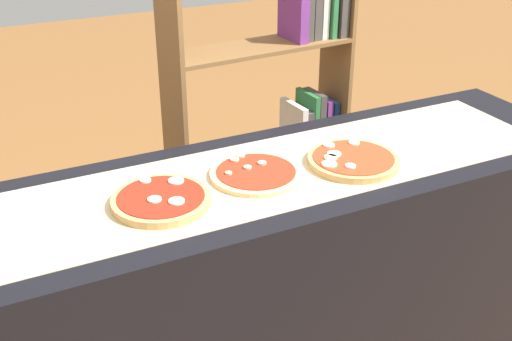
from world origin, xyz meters
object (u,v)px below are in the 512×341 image
(pizza_mozzarella_0, at_px, (161,200))
(pizza_mushroom_1, at_px, (255,173))
(pizza_mozzarella_2, at_px, (353,160))
(bookshelf, at_px, (282,108))

(pizza_mozzarella_0, distance_m, pizza_mushroom_1, 0.31)
(pizza_mozzarella_2, bearing_deg, pizza_mushroom_1, 168.47)
(bookshelf, bearing_deg, pizza_mozzarella_2, -105.50)
(pizza_mozzarella_2, height_order, bookshelf, bookshelf)
(pizza_mozzarella_0, bearing_deg, pizza_mushroom_1, 7.30)
(pizza_mozzarella_2, bearing_deg, pizza_mozzarella_0, 177.83)
(pizza_mozzarella_0, distance_m, pizza_mozzarella_2, 0.62)
(pizza_mozzarella_0, xyz_separation_m, bookshelf, (0.88, 0.94, -0.22))
(pizza_mozzarella_2, relative_size, bookshelf, 0.19)
(pizza_mozzarella_0, height_order, pizza_mushroom_1, pizza_mozzarella_0)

